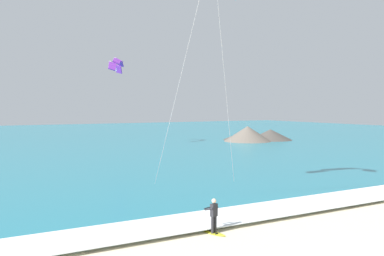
% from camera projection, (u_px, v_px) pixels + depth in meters
% --- Properties ---
extents(sea, '(200.00, 120.00, 0.20)m').
position_uv_depth(sea, '(38.00, 140.00, 73.48)').
color(sea, teal).
rests_on(sea, ground).
extents(surf_foam, '(200.00, 3.20, 0.04)m').
position_uv_depth(surf_foam, '(218.00, 217.00, 21.91)').
color(surf_foam, white).
rests_on(surf_foam, sea).
extents(surfboard, '(0.84, 1.47, 0.09)m').
position_uv_depth(surfboard, '(214.00, 233.00, 19.84)').
color(surfboard, yellow).
rests_on(surfboard, ground).
extents(kitesurfer, '(0.62, 0.62, 1.69)m').
position_uv_depth(kitesurfer, '(214.00, 214.00, 19.80)').
color(kitesurfer, '#232328').
rests_on(kitesurfer, ground).
extents(kite_distant, '(3.60, 5.38, 2.17)m').
position_uv_depth(kite_distant, '(117.00, 64.00, 61.44)').
color(kite_distant, purple).
extents(headland_right, '(13.54, 11.12, 2.73)m').
position_uv_depth(headland_right, '(253.00, 135.00, 71.11)').
color(headland_right, '#47423D').
rests_on(headland_right, ground).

